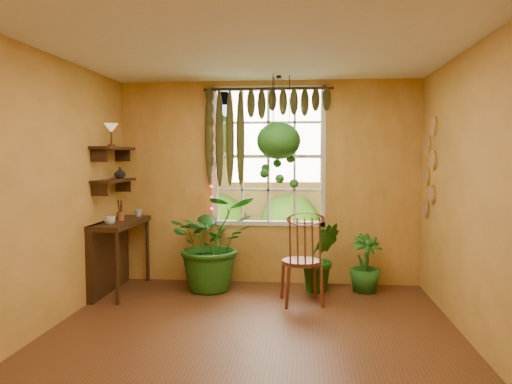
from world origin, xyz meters
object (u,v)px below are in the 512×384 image
windsor_chair (302,273)px  potted_plant_mid (321,257)px  potted_plant_left (213,242)px  counter_ledge (113,248)px  hanging_basket (279,144)px

windsor_chair → potted_plant_mid: (0.23, 0.56, 0.08)m
potted_plant_left → potted_plant_mid: bearing=1.8°
windsor_chair → potted_plant_left: (-1.14, 0.52, 0.25)m
counter_ledge → potted_plant_left: potted_plant_left is taller
potted_plant_left → potted_plant_mid: 1.38m
potted_plant_mid → hanging_basket: size_ratio=0.62×
windsor_chair → hanging_basket: (-0.31, 0.56, 1.49)m
potted_plant_left → hanging_basket: (0.83, 0.05, 1.24)m
counter_ledge → potted_plant_left: bearing=9.5°
windsor_chair → potted_plant_mid: bearing=57.0°
potted_plant_left → potted_plant_mid: (1.36, 0.04, -0.17)m
potted_plant_left → hanging_basket: bearing=3.1°
windsor_chair → hanging_basket: 1.62m
counter_ledge → hanging_basket: 2.46m
counter_ledge → windsor_chair: 2.40m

